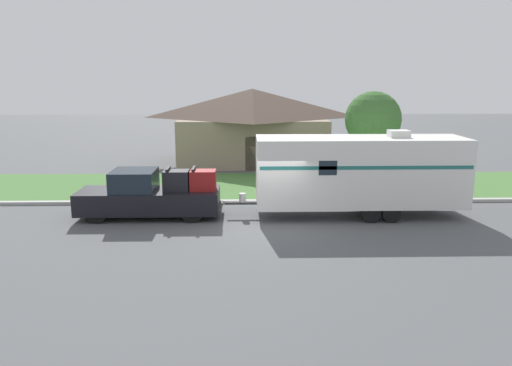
{
  "coord_description": "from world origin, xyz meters",
  "views": [
    {
      "loc": [
        -1.14,
        -18.29,
        5.6
      ],
      "look_at": [
        -0.62,
        1.55,
        1.4
      ],
      "focal_mm": 35.0,
      "sensor_mm": 36.0,
      "label": 1
    }
  ],
  "objects": [
    {
      "name": "lawn_strip",
      "position": [
        0.0,
        7.4,
        0.01
      ],
      "size": [
        80.0,
        7.0,
        0.03
      ],
      "color": "#477538",
      "rests_on": "ground_plane"
    },
    {
      "name": "house_across_street",
      "position": [
        -0.5,
        15.21,
        2.53
      ],
      "size": [
        10.22,
        7.46,
        4.89
      ],
      "color": "gray",
      "rests_on": "ground_plane"
    },
    {
      "name": "pickup_truck",
      "position": [
        -4.91,
        1.55,
        0.91
      ],
      "size": [
        5.8,
        1.99,
        2.05
      ],
      "color": "black",
      "rests_on": "ground_plane"
    },
    {
      "name": "tree_in_yard",
      "position": [
        5.23,
        6.05,
        3.59
      ],
      "size": [
        2.74,
        2.74,
        4.97
      ],
      "color": "brown",
      "rests_on": "ground_plane"
    },
    {
      "name": "curb_strip",
      "position": [
        0.0,
        3.75,
        0.07
      ],
      "size": [
        80.0,
        0.3,
        0.14
      ],
      "color": "#ADADA8",
      "rests_on": "ground_plane"
    },
    {
      "name": "ground_plane",
      "position": [
        0.0,
        0.0,
        0.0
      ],
      "size": [
        120.0,
        120.0,
        0.0
      ],
      "primitive_type": "plane",
      "color": "#515456"
    },
    {
      "name": "mailbox",
      "position": [
        6.66,
        4.77,
        1.01
      ],
      "size": [
        0.48,
        0.2,
        1.31
      ],
      "color": "brown",
      "rests_on": "ground_plane"
    },
    {
      "name": "travel_trailer",
      "position": [
        3.62,
        1.55,
        1.87
      ],
      "size": [
        9.7,
        2.39,
        3.53
      ],
      "color": "black",
      "rests_on": "ground_plane"
    }
  ]
}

